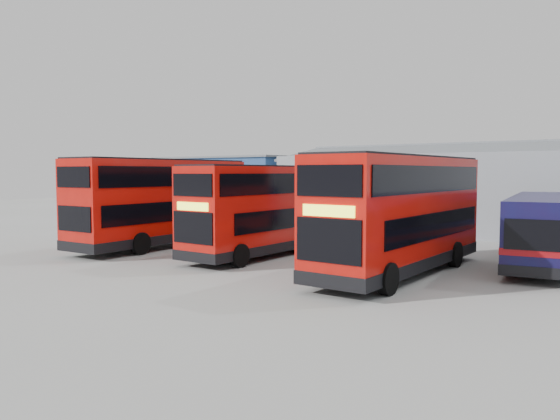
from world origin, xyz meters
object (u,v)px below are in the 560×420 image
object	(u,v)px
double_decker_left	(163,203)
panel_van	(182,206)
double_decker_right	(401,215)
double_decker_centre	(268,211)
maintenance_shed	(520,192)
office_block	(238,187)
single_decker_blue	(543,230)

from	to	relation	value
double_decker_left	panel_van	bearing A→B (deg)	-50.42
double_decker_left	panel_van	distance (m)	14.96
panel_van	double_decker_right	bearing A→B (deg)	-1.94
double_decker_centre	panel_van	size ratio (longest dim) A/B	1.92
maintenance_shed	panel_van	xyz separation A→B (m)	(-23.59, -6.92, -1.42)
double_decker_centre	office_block	bearing A→B (deg)	134.28
double_decker_centre	maintenance_shed	bearing A→B (deg)	67.01
double_decker_centre	single_decker_blue	bearing A→B (deg)	23.31
office_block	double_decker_centre	xyz separation A→B (m)	(14.62, -15.14, -0.50)
single_decker_blue	panel_van	bearing A→B (deg)	-19.77
single_decker_blue	double_decker_right	bearing A→B (deg)	45.88
office_block	single_decker_blue	xyz separation A→B (m)	(25.58, -10.49, -1.15)
double_decker_left	double_decker_right	distance (m)	13.18
single_decker_blue	double_decker_left	bearing A→B (deg)	9.60
office_block	maintenance_shed	xyz separation A→B (m)	(22.00, 2.01, 0.02)
double_decker_left	panel_van	size ratio (longest dim) A/B	2.10
double_decker_left	double_decker_right	bearing A→B (deg)	177.51
office_block	panel_van	distance (m)	5.35
maintenance_shed	double_decker_left	distance (m)	22.56
double_decker_centre	double_decker_right	bearing A→B (deg)	-6.76
double_decker_right	panel_van	bearing A→B (deg)	155.07
office_block	double_decker_right	size ratio (longest dim) A/B	1.15
office_block	single_decker_blue	world-z (taller)	office_block
double_decker_right	maintenance_shed	bearing A→B (deg)	89.32
maintenance_shed	panel_van	size ratio (longest dim) A/B	5.89
double_decker_left	double_decker_right	xyz separation A→B (m)	(13.18, -0.01, -0.03)
double_decker_centre	panel_van	world-z (taller)	double_decker_centre
double_decker_centre	panel_van	bearing A→B (deg)	148.03
double_decker_centre	double_decker_right	size ratio (longest dim) A/B	0.93
office_block	panel_van	xyz separation A→B (m)	(-1.59, -4.91, -1.40)
maintenance_shed	office_block	bearing A→B (deg)	-174.79
office_block	double_decker_left	world-z (taller)	office_block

